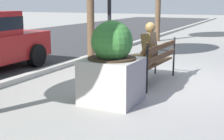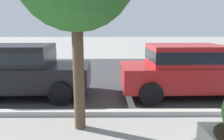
{
  "view_description": "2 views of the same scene",
  "coord_description": "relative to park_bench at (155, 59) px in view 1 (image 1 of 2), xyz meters",
  "views": [
    {
      "loc": [
        -6.85,
        -2.1,
        1.79
      ],
      "look_at": [
        -1.82,
        0.3,
        0.6
      ],
      "focal_mm": 51.32,
      "sensor_mm": 36.0,
      "label": 1
    },
    {
      "loc": [
        -3.51,
        -2.1,
        2.12
      ],
      "look_at": [
        -3.47,
        4.43,
        0.8
      ],
      "focal_mm": 35.36,
      "sensor_mm": 36.0,
      "label": 2
    }
  ],
  "objects": [
    {
      "name": "ground_plane",
      "position": [
        0.11,
        -0.05,
        -0.54
      ],
      "size": [
        80.0,
        80.0,
        0.0
      ],
      "primitive_type": "plane",
      "color": "gray"
    },
    {
      "name": "curb_stone",
      "position": [
        0.11,
        2.85,
        -0.48
      ],
      "size": [
        60.0,
        0.2,
        0.12
      ],
      "primitive_type": "cube",
      "color": "#B2AFA8",
      "rests_on": "ground"
    },
    {
      "name": "park_bench",
      "position": [
        0.0,
        0.0,
        0.0
      ],
      "size": [
        1.82,
        0.61,
        0.95
      ],
      "color": "brown",
      "rests_on": "ground"
    },
    {
      "name": "bronze_statue_seated",
      "position": [
        -0.18,
        0.21,
        0.12
      ],
      "size": [
        0.65,
        0.76,
        1.37
      ],
      "color": "olive",
      "rests_on": "ground"
    },
    {
      "name": "concrete_planter",
      "position": [
        -1.71,
        0.25,
        0.11
      ],
      "size": [
        0.95,
        0.95,
        1.48
      ],
      "color": "#A8A399",
      "rests_on": "ground"
    }
  ]
}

